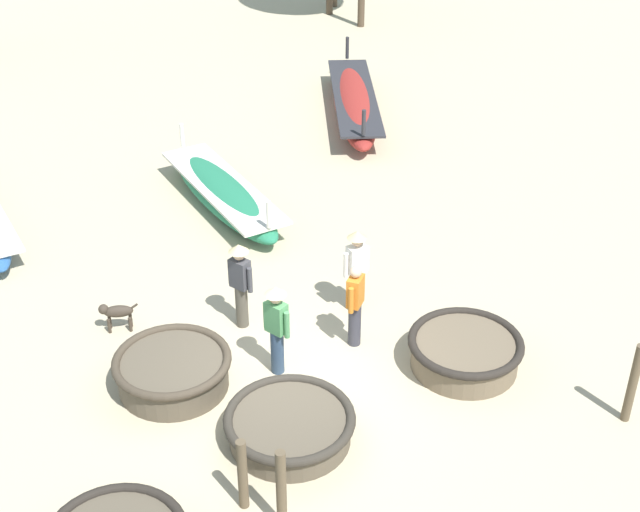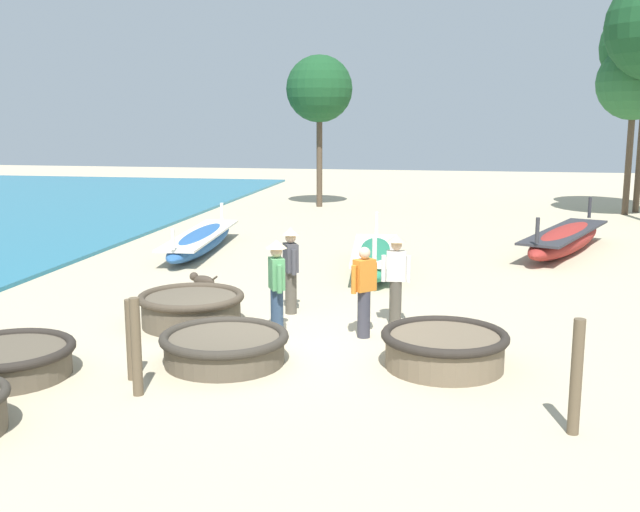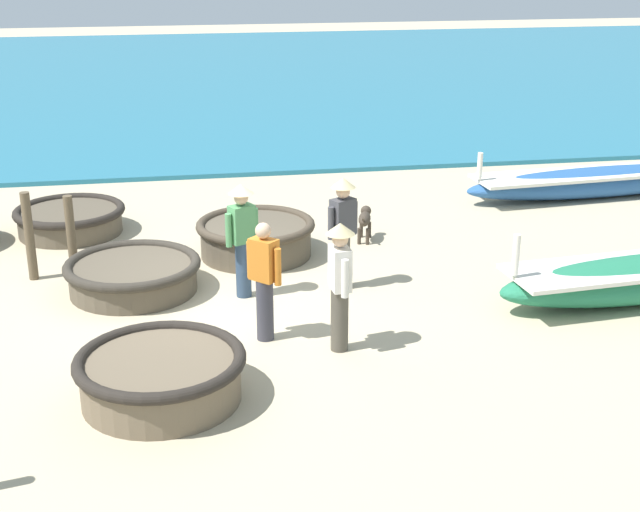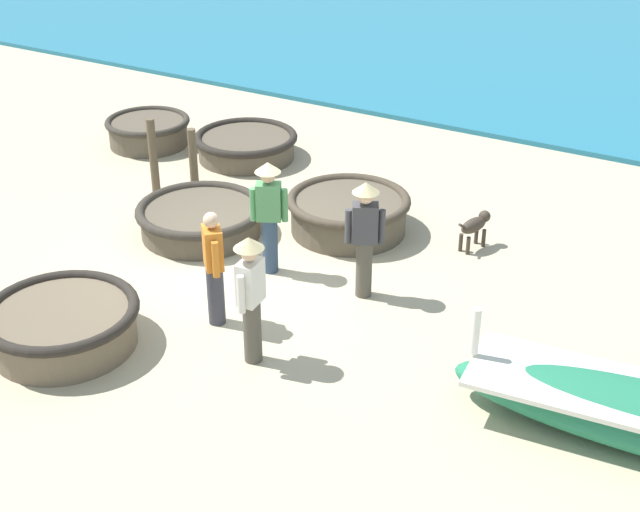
{
  "view_description": "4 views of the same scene",
  "coord_description": "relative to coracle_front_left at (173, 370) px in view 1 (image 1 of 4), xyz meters",
  "views": [
    {
      "loc": [
        -4.27,
        -10.48,
        9.39
      ],
      "look_at": [
        1.49,
        1.98,
        0.9
      ],
      "focal_mm": 50.0,
      "sensor_mm": 36.0,
      "label": 1
    },
    {
      "loc": [
        2.87,
        -11.82,
        3.75
      ],
      "look_at": [
        0.37,
        2.11,
        1.07
      ],
      "focal_mm": 42.0,
      "sensor_mm": 36.0,
      "label": 2
    },
    {
      "loc": [
        11.82,
        -0.65,
        4.94
      ],
      "look_at": [
        0.78,
        1.27,
        0.85
      ],
      "focal_mm": 50.0,
      "sensor_mm": 36.0,
      "label": 3
    },
    {
      "loc": [
        9.19,
        6.49,
        6.25
      ],
      "look_at": [
        0.36,
        1.36,
        0.72
      ],
      "focal_mm": 50.0,
      "sensor_mm": 36.0,
      "label": 4
    }
  ],
  "objects": [
    {
      "name": "fisherman_by_coracle",
      "position": [
        1.67,
        -0.35,
        0.63
      ],
      "size": [
        0.36,
        0.48,
        1.67
      ],
      "color": "#2D425B",
      "rests_on": "ground"
    },
    {
      "name": "fisherman_standing_right",
      "position": [
        3.16,
        -0.21,
        0.51
      ],
      "size": [
        0.4,
        0.4,
        1.57
      ],
      "color": "#383842",
      "rests_on": "ground"
    },
    {
      "name": "coracle_front_left",
      "position": [
        0.0,
        0.0,
        0.0
      ],
      "size": [
        1.91,
        1.91,
        0.59
      ],
      "color": "brown",
      "rests_on": "ground"
    },
    {
      "name": "ground_plane",
      "position": [
        1.73,
        -0.65,
        -0.32
      ],
      "size": [
        80.0,
        80.0,
        0.0
      ],
      "primitive_type": "plane",
      "color": "#BCAD8C"
    },
    {
      "name": "fisherman_hauling",
      "position": [
        3.63,
        0.67,
        0.63
      ],
      "size": [
        0.53,
        0.36,
        1.67
      ],
      "color": "#4C473D",
      "rests_on": "ground"
    },
    {
      "name": "coracle_nearest",
      "position": [
        1.22,
        -1.92,
        -0.06
      ],
      "size": [
        1.98,
        1.98,
        0.48
      ],
      "color": "brown",
      "rests_on": "ground"
    },
    {
      "name": "long_boat_ochre_hull",
      "position": [
        7.67,
        8.77,
        0.05
      ],
      "size": [
        3.21,
        5.87,
        1.29
      ],
      "color": "maroon",
      "rests_on": "ground"
    },
    {
      "name": "fisherman_standing_left",
      "position": [
        1.6,
        1.11,
        0.63
      ],
      "size": [
        0.36,
        0.48,
        1.67
      ],
      "color": "#4C473D",
      "rests_on": "ground"
    },
    {
      "name": "long_boat_green_hull",
      "position": [
        2.77,
        5.38,
        0.01
      ],
      "size": [
        1.49,
        4.85,
        1.16
      ],
      "color": "#237551",
      "rests_on": "ground"
    },
    {
      "name": "mooring_post_inland",
      "position": [
        6.09,
        -3.69,
        0.39
      ],
      "size": [
        0.14,
        0.14,
        1.42
      ],
      "primitive_type": "cylinder",
      "color": "brown",
      "rests_on": "ground"
    },
    {
      "name": "coracle_tilted",
      "position": [
        4.54,
        -1.53,
        -0.01
      ],
      "size": [
        1.92,
        1.92,
        0.57
      ],
      "color": "brown",
      "rests_on": "ground"
    },
    {
      "name": "mooring_post_mid_beach",
      "position": [
        0.13,
        -2.86,
        0.27
      ],
      "size": [
        0.14,
        0.14,
        1.18
      ],
      "primitive_type": "cylinder",
      "color": "brown",
      "rests_on": "ground"
    },
    {
      "name": "mooring_post_shoreline",
      "position": [
        0.46,
        -3.42,
        0.36
      ],
      "size": [
        0.14,
        0.14,
        1.36
      ],
      "primitive_type": "cylinder",
      "color": "brown",
      "rests_on": "ground"
    },
    {
      "name": "dog",
      "position": [
        -0.45,
        1.9,
        0.05
      ],
      "size": [
        0.66,
        0.35,
        0.55
      ],
      "color": "#3D3328",
      "rests_on": "ground"
    }
  ]
}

